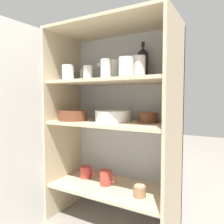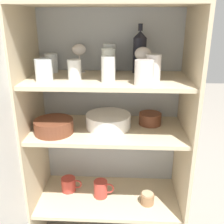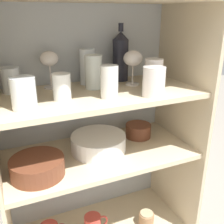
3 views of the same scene
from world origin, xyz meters
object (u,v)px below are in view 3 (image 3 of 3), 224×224
object	(u,v)px
plate_stack_white	(99,143)
storage_jar	(146,218)
serving_bowl_small	(138,130)
mixing_bowl_large	(37,166)
wine_bottle	(121,56)

from	to	relation	value
plate_stack_white	storage_jar	world-z (taller)	plate_stack_white
serving_bowl_small	storage_jar	size ratio (longest dim) A/B	1.62
mixing_bowl_large	serving_bowl_small	xyz separation A→B (m)	(0.49, 0.14, -0.00)
wine_bottle	serving_bowl_small	xyz separation A→B (m)	(0.07, -0.07, -0.34)
mixing_bowl_large	serving_bowl_small	bearing A→B (deg)	15.41
wine_bottle	serving_bowl_small	size ratio (longest dim) A/B	2.06
mixing_bowl_large	storage_jar	xyz separation A→B (m)	(0.49, 0.01, -0.43)
serving_bowl_small	storage_jar	distance (m)	0.45
plate_stack_white	mixing_bowl_large	distance (m)	0.28
plate_stack_white	serving_bowl_small	world-z (taller)	plate_stack_white
wine_bottle	mixing_bowl_large	world-z (taller)	wine_bottle
serving_bowl_small	storage_jar	world-z (taller)	serving_bowl_small
serving_bowl_small	plate_stack_white	bearing A→B (deg)	-166.70
wine_bottle	plate_stack_white	bearing A→B (deg)	-142.44
serving_bowl_small	storage_jar	bearing A→B (deg)	-91.97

